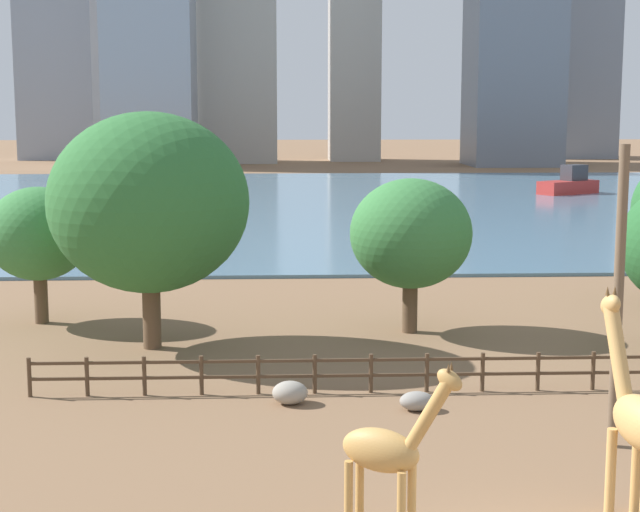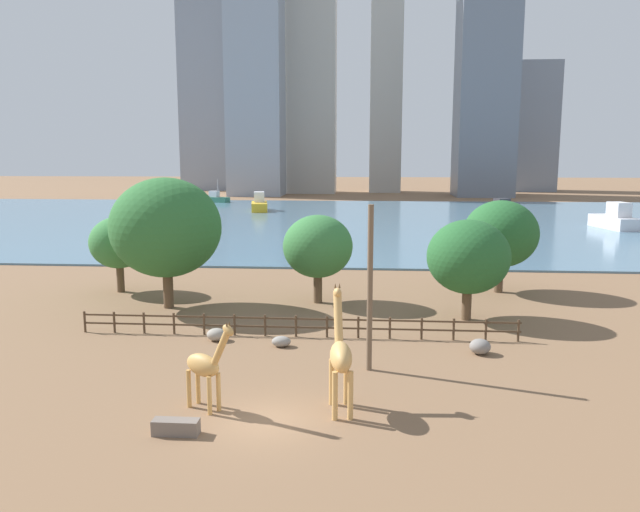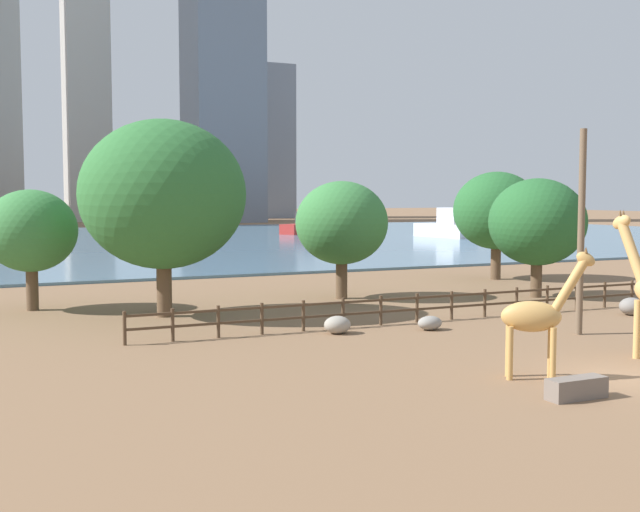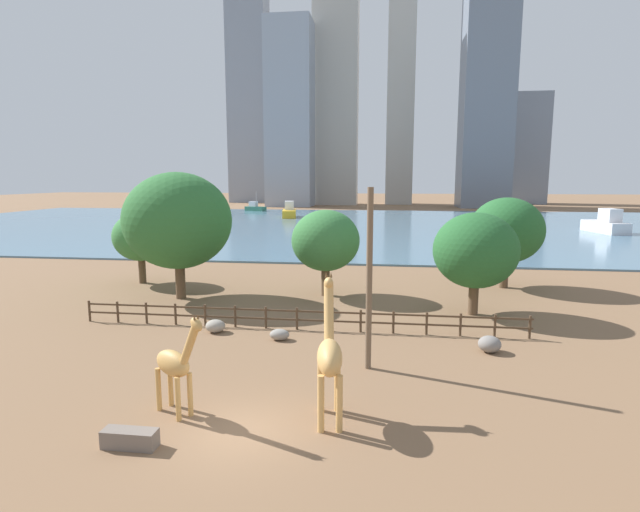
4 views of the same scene
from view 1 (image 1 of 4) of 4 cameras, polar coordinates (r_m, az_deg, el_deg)
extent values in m
plane|color=brown|center=(99.65, 0.35, 3.23)|extent=(400.00, 400.00, 0.00)
cube|color=slate|center=(96.66, 0.44, 3.12)|extent=(180.00, 86.00, 0.20)
cylinder|color=tan|center=(23.88, 16.55, -11.95)|extent=(0.27, 0.27, 2.05)
cylinder|color=tan|center=(24.16, 17.92, -11.76)|extent=(0.27, 0.27, 2.05)
cylinder|color=tan|center=(23.69, 16.95, -5.42)|extent=(0.54, 1.29, 2.22)
ellipsoid|color=tan|center=(23.86, 16.55, -2.75)|extent=(0.48, 0.91, 0.73)
cone|color=brown|center=(23.76, 16.39, -1.94)|extent=(0.12, 0.12, 0.22)
cone|color=brown|center=(23.84, 16.78, -1.93)|extent=(0.12, 0.12, 0.22)
cylinder|color=tan|center=(21.95, 5.36, -14.02)|extent=(0.27, 0.27, 1.66)
cylinder|color=tan|center=(21.52, 4.75, -14.49)|extent=(0.27, 0.27, 1.66)
cylinder|color=tan|center=(22.49, 2.33, -13.43)|extent=(0.27, 0.27, 1.66)
cylinder|color=tan|center=(22.07, 1.67, -13.86)|extent=(0.27, 0.27, 1.66)
ellipsoid|color=tan|center=(21.60, 3.54, -11.21)|extent=(1.93, 1.62, 0.96)
cylinder|color=tan|center=(20.81, 6.37, -9.13)|extent=(1.12, 0.88, 1.75)
ellipsoid|color=tan|center=(20.41, 7.55, -7.16)|extent=(0.75, 0.63, 0.62)
cone|color=brown|center=(20.41, 7.65, -6.35)|extent=(0.12, 0.12, 0.17)
cone|color=brown|center=(20.27, 7.49, -6.45)|extent=(0.12, 0.12, 0.17)
cylinder|color=brown|center=(27.71, 16.95, -2.38)|extent=(0.28, 0.28, 8.33)
ellipsoid|color=gray|center=(30.75, 5.66, -8.40)|extent=(1.08, 0.80, 0.60)
ellipsoid|color=gray|center=(31.25, -1.76, -7.95)|extent=(1.13, 0.98, 0.73)
cylinder|color=#4C3826|center=(33.26, -16.56, -6.78)|extent=(0.14, 0.14, 1.30)
cylinder|color=#4C3826|center=(32.86, -13.40, -6.85)|extent=(0.14, 0.14, 1.30)
cylinder|color=#4C3826|center=(32.56, -10.18, -6.89)|extent=(0.14, 0.14, 1.30)
cylinder|color=#4C3826|center=(32.36, -6.92, -6.91)|extent=(0.14, 0.14, 1.30)
cylinder|color=#4C3826|center=(32.27, -3.62, -6.91)|extent=(0.14, 0.14, 1.30)
cylinder|color=#4C3826|center=(32.29, -0.31, -6.88)|extent=(0.14, 0.14, 1.30)
cylinder|color=#4C3826|center=(32.41, 2.98, -6.83)|extent=(0.14, 0.14, 1.30)
cylinder|color=#4C3826|center=(32.63, 6.24, -6.77)|extent=(0.14, 0.14, 1.30)
cylinder|color=#4C3826|center=(32.96, 9.44, -6.68)|extent=(0.14, 0.14, 1.30)
cylinder|color=#4C3826|center=(33.39, 12.56, -6.57)|extent=(0.14, 0.14, 1.30)
cylinder|color=#4C3826|center=(33.91, 15.60, -6.45)|extent=(0.14, 0.14, 1.30)
cube|color=#4C3826|center=(32.52, 6.35, -5.99)|extent=(26.10, 0.08, 0.10)
cube|color=#4C3826|center=(32.66, 6.34, -6.87)|extent=(26.10, 0.08, 0.10)
cylinder|color=brown|center=(41.04, 5.25, -2.97)|extent=(0.63, 0.63, 2.14)
ellipsoid|color=#387A3D|center=(40.54, 5.31, 1.32)|extent=(5.05, 5.05, 4.55)
cylinder|color=brown|center=(38.69, -9.76, -3.40)|extent=(0.71, 0.71, 2.63)
ellipsoid|color=#2D6B33|center=(38.03, -9.93, 3.09)|extent=(7.69, 7.69, 6.92)
cylinder|color=brown|center=(44.30, -15.92, -2.41)|extent=(0.59, 0.59, 2.14)
ellipsoid|color=#387A3D|center=(43.86, -16.07, 1.26)|extent=(4.49, 4.49, 4.04)
cube|color=#B22D28|center=(108.99, 14.23, 3.90)|extent=(7.32, 5.81, 1.41)
cube|color=#333338|center=(109.54, 14.57, 4.72)|extent=(3.04, 2.76, 1.69)
cube|color=gold|center=(112.72, -8.28, 4.27)|extent=(4.26, 8.42, 1.61)
cube|color=silver|center=(113.60, -8.34, 5.20)|extent=(2.41, 3.19, 1.93)
cube|color=#337259|center=(135.02, -12.98, 4.74)|extent=(6.05, 4.00, 1.14)
cube|color=silver|center=(135.32, -13.25, 5.27)|extent=(2.41, 2.02, 1.37)
cylinder|color=silver|center=(134.73, -12.91, 5.82)|extent=(0.16, 0.16, 3.99)
cube|color=gray|center=(195.62, 14.52, 11.00)|extent=(14.14, 14.08, 37.00)
camera|label=2|loc=(10.19, 114.87, 4.71)|focal=35.00mm
camera|label=3|loc=(14.52, -87.00, -13.89)|focal=45.00mm
camera|label=4|loc=(10.51, 67.82, 0.25)|focal=28.00mm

